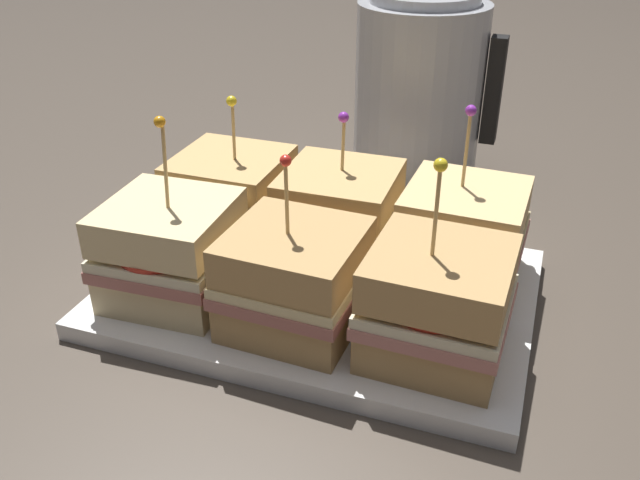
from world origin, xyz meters
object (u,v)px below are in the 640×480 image
(sandwich_front_right, at_px, (437,304))
(sandwich_back_right, at_px, (462,235))
(sandwich_back_left, at_px, (232,198))
(sandwich_back_center, at_px, (337,215))
(serving_platter, at_px, (320,292))
(sandwich_front_center, at_px, (298,280))
(kettle_steel, at_px, (419,89))
(sandwich_front_left, at_px, (171,251))

(sandwich_front_right, relative_size, sandwich_back_right, 1.01)
(sandwich_back_left, bearing_deg, sandwich_back_center, 0.26)
(serving_platter, xyz_separation_m, sandwich_front_right, (0.12, -0.06, 0.06))
(sandwich_front_center, height_order, sandwich_back_right, sandwich_back_right)
(serving_platter, relative_size, sandwich_back_center, 2.63)
(sandwich_back_center, bearing_deg, serving_platter, -87.36)
(sandwich_back_right, bearing_deg, sandwich_back_center, -179.24)
(sandwich_back_left, relative_size, kettle_steel, 0.62)
(serving_platter, relative_size, sandwich_front_left, 2.27)
(sandwich_front_left, relative_size, kettle_steel, 0.69)
(sandwich_front_center, bearing_deg, sandwich_back_left, 134.89)
(sandwich_front_left, height_order, kettle_steel, kettle_steel)
(sandwich_front_right, bearing_deg, kettle_steel, 104.69)
(sandwich_front_left, distance_m, sandwich_back_center, 0.17)
(sandwich_front_right, bearing_deg, sandwich_front_center, -179.22)
(sandwich_back_left, bearing_deg, sandwich_front_left, -92.10)
(sandwich_front_right, bearing_deg, sandwich_back_left, 153.53)
(sandwich_back_center, height_order, sandwich_back_right, sandwich_back_right)
(serving_platter, relative_size, sandwich_front_center, 2.51)
(sandwich_back_center, bearing_deg, sandwich_front_left, -135.68)
(sandwich_front_left, distance_m, sandwich_front_center, 0.13)
(sandwich_back_center, bearing_deg, sandwich_back_left, -179.74)
(serving_platter, bearing_deg, sandwich_back_right, 25.95)
(sandwich_front_left, height_order, sandwich_front_center, sandwich_front_left)
(kettle_steel, bearing_deg, sandwich_back_right, -69.25)
(sandwich_front_left, distance_m, sandwich_back_right, 0.28)
(kettle_steel, bearing_deg, sandwich_back_left, -115.84)
(serving_platter, distance_m, sandwich_back_center, 0.08)
(sandwich_front_left, relative_size, sandwich_back_right, 1.02)
(sandwich_back_left, distance_m, kettle_steel, 0.32)
(sandwich_front_right, height_order, kettle_steel, kettle_steel)
(serving_platter, relative_size, sandwich_back_right, 2.33)
(sandwich_back_right, bearing_deg, sandwich_front_left, -154.11)
(sandwich_back_left, relative_size, sandwich_back_right, 0.93)
(sandwich_front_center, xyz_separation_m, sandwich_back_center, (-0.01, 0.12, 0.00))
(serving_platter, distance_m, sandwich_back_right, 0.15)
(sandwich_back_left, xyz_separation_m, sandwich_back_right, (0.24, 0.00, 0.00))
(sandwich_front_center, height_order, sandwich_back_center, sandwich_front_center)
(sandwich_back_center, bearing_deg, kettle_steel, 85.96)
(sandwich_front_center, bearing_deg, sandwich_front_left, 177.92)
(sandwich_front_right, distance_m, sandwich_back_right, 0.12)
(serving_platter, distance_m, sandwich_front_center, 0.08)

